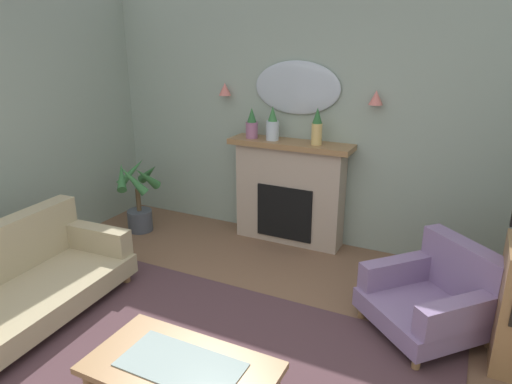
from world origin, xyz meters
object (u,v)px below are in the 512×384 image
armchair_near_fireplace (436,295)px  potted_plant_tall_palm (138,197)px  mantel_vase_left (252,125)px  floral_couch (19,281)px  mantel_vase_centre (317,127)px  wall_mirror (297,88)px  wall_sconce_left (225,89)px  mantel_vase_right (273,126)px  wall_sconce_right (376,98)px  fireplace (289,193)px  coffee_table (181,373)px

armchair_near_fireplace → potted_plant_tall_palm: 3.43m
mantel_vase_left → floral_couch: bearing=-112.5°
mantel_vase_centre → floral_couch: mantel_vase_centre is taller
wall_mirror → wall_sconce_left: 0.85m
mantel_vase_left → mantel_vase_right: 0.25m
wall_sconce_left → wall_sconce_right: size_ratio=1.00×
fireplace → potted_plant_tall_palm: size_ratio=1.54×
wall_sconce_left → floral_couch: 2.86m
wall_sconce_left → coffee_table: 3.36m
fireplace → wall_sconce_left: (-0.85, 0.09, 1.09)m
wall_mirror → potted_plant_tall_palm: 2.24m
mantel_vase_right → potted_plant_tall_palm: size_ratio=0.41×
mantel_vase_right → mantel_vase_left: bearing=180.0°
wall_sconce_left → armchair_near_fireplace: bearing=-24.3°
mantel_vase_centre → wall_sconce_right: wall_sconce_right is taller
mantel_vase_centre → mantel_vase_left: bearing=180.0°
mantel_vase_centre → wall_sconce_left: 1.20m
coffee_table → potted_plant_tall_palm: (-2.16, 2.20, 0.04)m
mantel_vase_left → armchair_near_fireplace: bearing=-25.6°
mantel_vase_centre → armchair_near_fireplace: 2.00m
wall_sconce_left → potted_plant_tall_palm: wall_sconce_left is taller
fireplace → floral_couch: fireplace is taller
wall_sconce_right → floral_couch: (-2.27, -2.46, -1.34)m
coffee_table → armchair_near_fireplace: (1.23, 1.68, -0.08)m
mantel_vase_left → coffee_table: mantel_vase_left is taller
coffee_table → floral_couch: size_ratio=0.62×
wall_mirror → wall_sconce_right: (0.85, -0.05, -0.05)m
mantel_vase_centre → wall_sconce_right: bearing=12.3°
floral_couch → potted_plant_tall_palm: (-0.29, 1.83, 0.11)m
armchair_near_fireplace → fireplace: bearing=148.0°
wall_mirror → wall_sconce_left: size_ratio=6.86×
wall_mirror → coffee_table: size_ratio=0.87×
mantel_vase_centre → wall_mirror: size_ratio=0.40×
potted_plant_tall_palm → mantel_vase_left: bearing=21.8°
mantel_vase_centre → armchair_near_fireplace: (1.38, -1.02, -1.04)m
wall_mirror → armchair_near_fireplace: 2.49m
wall_mirror → potted_plant_tall_palm: (-1.71, -0.67, -1.28)m
mantel_vase_right → wall_mirror: 0.47m
fireplace → floral_couch: size_ratio=0.77×
fireplace → wall_sconce_left: bearing=173.8°
wall_sconce_left → armchair_near_fireplace: wall_sconce_left is taller
fireplace → mantel_vase_centre: 0.83m
armchair_near_fireplace → wall_sconce_left: bearing=155.7°
mantel_vase_left → floral_couch: (-0.97, -2.34, -0.98)m
mantel_vase_centre → mantel_vase_right: bearing=180.0°
mantel_vase_left → coffee_table: size_ratio=0.30×
fireplace → armchair_near_fireplace: fireplace is taller
potted_plant_tall_palm → wall_mirror: bearing=21.5°
mantel_vase_right → wall_sconce_left: bearing=169.5°
fireplace → mantel_vase_right: mantel_vase_right is taller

